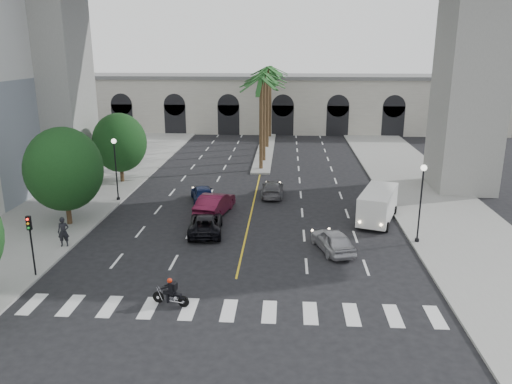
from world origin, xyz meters
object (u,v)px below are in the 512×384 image
lamp_post_left_far (116,164)px  pedestrian_a (63,232)px  car_d (272,189)px  lamp_post_right (421,197)px  traffic_signal_far (31,236)px  cargo_van (378,204)px  car_c (206,224)px  car_a (333,240)px  car_b (215,204)px  motorcycle_rider (172,293)px  car_e (203,193)px

lamp_post_left_far → pedestrian_a: size_ratio=2.76×
car_d → pedestrian_a: pedestrian_a is taller
lamp_post_right → pedestrian_a: lamp_post_right is taller
traffic_signal_far → cargo_van: size_ratio=0.61×
car_c → pedestrian_a: pedestrian_a is taller
car_a → pedestrian_a: bearing=-15.0°
car_d → cargo_van: cargo_van is taller
traffic_signal_far → car_d: 21.35m
cargo_van → pedestrian_a: bearing=-143.7°
car_b → motorcycle_rider: bearing=100.7°
lamp_post_right → cargo_van: size_ratio=0.89×
traffic_signal_far → car_e: 16.53m
car_b → pedestrian_a: size_ratio=2.66×
lamp_post_right → cargo_van: bearing=114.3°
lamp_post_right → cargo_van: lamp_post_right is taller
cargo_van → car_e: bearing=-177.5°
motorcycle_rider → car_d: size_ratio=0.43×
car_b → car_c: 4.10m
car_c → traffic_signal_far: bearing=36.1°
pedestrian_a → car_e: bearing=43.4°
car_b → traffic_signal_far: bearing=65.1°
lamp_post_right → motorcycle_rider: size_ratio=2.71×
traffic_signal_far → car_b: 14.56m
traffic_signal_far → car_a: bearing=16.0°
car_b → car_e: (-1.48, 3.15, -0.11)m
car_e → cargo_van: 14.37m
lamp_post_right → car_e: (-15.67, 8.36, -2.49)m
lamp_post_right → traffic_signal_far: size_ratio=1.47×
traffic_signal_far → car_b: size_ratio=0.71×
car_d → lamp_post_right: bearing=133.4°
lamp_post_left_far → lamp_post_right: bearing=-19.3°
car_d → pedestrian_a: (-13.00, -12.71, 0.45)m
traffic_signal_far → cargo_van: traffic_signal_far is taller
car_b → pedestrian_a: (-8.71, -7.42, 0.27)m
lamp_post_right → car_e: size_ratio=1.24×
car_a → cargo_van: bearing=-139.7°
motorcycle_rider → car_c: (0.07, 10.22, 0.01)m
cargo_van → car_b: bearing=-165.3°
lamp_post_left_far → motorcycle_rider: 19.27m
pedestrian_a → car_b: bearing=28.2°
car_a → car_d: (-4.24, 12.09, -0.06)m
traffic_signal_far → car_b: (8.51, 11.70, -1.66)m
motorcycle_rider → pedestrian_a: 11.02m
car_d → car_c: bearing=65.2°
lamp_post_left_far → motorcycle_rider: (8.48, -17.11, -2.56)m
car_a → motorcycle_rider: bearing=23.9°
car_c → car_e: size_ratio=1.13×
motorcycle_rider → cargo_van: cargo_van is taller
lamp_post_left_far → traffic_signal_far: size_ratio=1.47×
traffic_signal_far → car_c: bearing=42.0°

